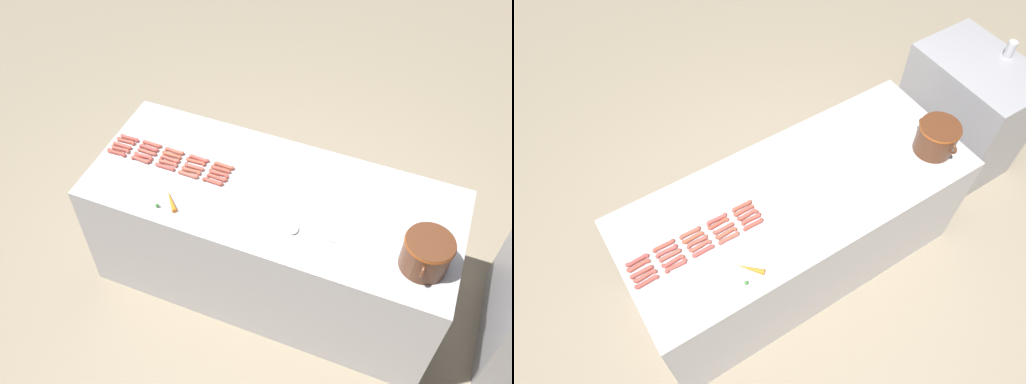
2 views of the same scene
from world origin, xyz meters
The scene contains 32 objects.
ground_plane centered at (0.00, 0.00, 0.00)m, with size 20.00×20.00×0.00m, color gray.
griddle_counter centered at (0.00, 0.00, 0.46)m, with size 0.92×2.26×0.92m.
back_cabinet centered at (-0.16, 1.75, 0.50)m, with size 0.91×0.60×1.00m, color #A0A0A4.
hot_dog_0 centered at (-0.08, -1.02, 0.93)m, with size 0.03×0.14×0.02m.
hot_dog_1 centered at (-0.08, -0.86, 0.93)m, with size 0.03×0.14×0.02m.
hot_dog_2 centered at (-0.08, -0.69, 0.93)m, with size 0.03×0.14×0.02m.
hot_dog_3 centered at (-0.08, -0.52, 0.93)m, with size 0.03×0.14×0.02m.
hot_dog_4 centered at (-0.08, -0.35, 0.93)m, with size 0.03×0.14×0.02m.
hot_dog_5 centered at (-0.04, -1.03, 0.93)m, with size 0.03×0.14×0.02m.
hot_dog_6 centered at (-0.04, -0.86, 0.93)m, with size 0.03×0.14×0.02m.
hot_dog_7 centered at (-0.04, -0.69, 0.93)m, with size 0.03×0.14×0.02m.
hot_dog_8 centered at (-0.05, -0.53, 0.93)m, with size 0.03×0.14×0.02m.
hot_dog_9 centered at (-0.04, -0.36, 0.93)m, with size 0.03×0.14×0.02m.
hot_dog_10 centered at (0.00, -1.03, 0.93)m, with size 0.02×0.14×0.02m.
hot_dog_11 centered at (-0.01, -0.85, 0.93)m, with size 0.03×0.14×0.02m.
hot_dog_12 centered at (-0.01, -0.69, 0.93)m, with size 0.03×0.14×0.02m.
hot_dog_13 centered at (0.00, -0.52, 0.93)m, with size 0.03×0.14×0.02m.
hot_dog_14 centered at (-0.01, -0.35, 0.93)m, with size 0.03×0.14×0.02m.
hot_dog_15 centered at (0.03, -1.02, 0.93)m, with size 0.03×0.14×0.02m.
hot_dog_16 centered at (0.03, -0.86, 0.93)m, with size 0.03×0.14×0.02m.
hot_dog_17 centered at (0.03, -0.68, 0.93)m, with size 0.03×0.14×0.02m.
hot_dog_18 centered at (0.03, -0.52, 0.93)m, with size 0.03×0.14×0.02m.
hot_dog_19 centered at (0.03, -0.35, 0.93)m, with size 0.03×0.14×0.02m.
hot_dog_20 centered at (0.07, -1.03, 0.93)m, with size 0.03×0.14×0.02m.
hot_dog_21 centered at (0.07, -0.85, 0.93)m, with size 0.03×0.14×0.02m.
hot_dog_22 centered at (0.07, -0.69, 0.93)m, with size 0.03×0.14×0.02m.
hot_dog_23 centered at (0.07, -0.52, 0.93)m, with size 0.03×0.14×0.02m.
hot_dog_24 centered at (0.07, -0.36, 0.93)m, with size 0.03×0.14×0.02m.
bean_pot centered at (0.19, 0.92, 1.04)m, with size 0.33×0.26×0.21m.
serving_spoon centered at (0.22, 0.26, 0.92)m, with size 0.10×0.27×0.02m.
carrot centered at (0.30, -0.53, 0.93)m, with size 0.15×0.14×0.03m.
soda_can centered at (-0.13, 1.95, 1.06)m, with size 0.07×0.07×0.12m.
Camera 2 is at (1.31, -1.03, 3.28)m, focal length 33.20 mm.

